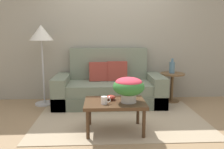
{
  "coord_description": "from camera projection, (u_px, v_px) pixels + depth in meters",
  "views": [
    {
      "loc": [
        -0.31,
        -3.46,
        1.33
      ],
      "look_at": [
        -0.12,
        0.16,
        0.7
      ],
      "focal_mm": 36.83,
      "sensor_mm": 36.0,
      "label": 1
    }
  ],
  "objects": [
    {
      "name": "ground_plane",
      "position": [
        120.0,
        119.0,
        3.65
      ],
      "size": [
        14.0,
        14.0,
        0.0
      ],
      "primitive_type": "plane",
      "color": "#997A56"
    },
    {
      "name": "wall_back",
      "position": [
        115.0,
        29.0,
        4.69
      ],
      "size": [
        6.4,
        0.12,
        2.88
      ],
      "primitive_type": "cube",
      "color": "gray",
      "rests_on": "ground"
    },
    {
      "name": "area_rug",
      "position": [
        120.0,
        118.0,
        3.68
      ],
      "size": [
        2.63,
        1.77,
        0.01
      ],
      "primitive_type": "cube",
      "color": "tan",
      "rests_on": "ground"
    },
    {
      "name": "couch",
      "position": [
        109.0,
        88.0,
        4.41
      ],
      "size": [
        2.04,
        0.87,
        1.07
      ],
      "color": "#626B59",
      "rests_on": "ground"
    },
    {
      "name": "coffee_table",
      "position": [
        115.0,
        105.0,
        3.14
      ],
      "size": [
        0.83,
        0.58,
        0.43
      ],
      "color": "#442D1B",
      "rests_on": "ground"
    },
    {
      "name": "side_table",
      "position": [
        172.0,
        82.0,
        4.54
      ],
      "size": [
        0.47,
        0.47,
        0.58
      ],
      "color": "brown",
      "rests_on": "ground"
    },
    {
      "name": "floor_lamp",
      "position": [
        41.0,
        38.0,
        4.22
      ],
      "size": [
        0.43,
        0.43,
        1.5
      ],
      "color": "#B2B2B7",
      "rests_on": "ground"
    },
    {
      "name": "potted_plant",
      "position": [
        129.0,
        86.0,
        3.05
      ],
      "size": [
        0.42,
        0.42,
        0.34
      ],
      "color": "#B7B2A8",
      "rests_on": "coffee_table"
    },
    {
      "name": "coffee_mug",
      "position": [
        104.0,
        100.0,
        3.01
      ],
      "size": [
        0.13,
        0.08,
        0.1
      ],
      "color": "white",
      "rests_on": "coffee_table"
    },
    {
      "name": "snack_bowl",
      "position": [
        111.0,
        97.0,
        3.19
      ],
      "size": [
        0.13,
        0.13,
        0.07
      ],
      "color": "#B2382D",
      "rests_on": "coffee_table"
    },
    {
      "name": "table_vase",
      "position": [
        172.0,
        67.0,
        4.5
      ],
      "size": [
        0.11,
        0.11,
        0.29
      ],
      "color": "slate",
      "rests_on": "side_table"
    }
  ]
}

